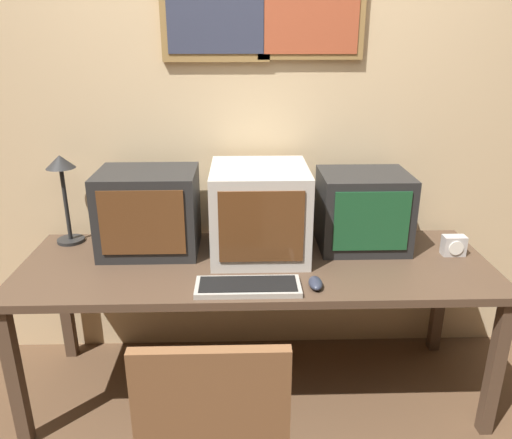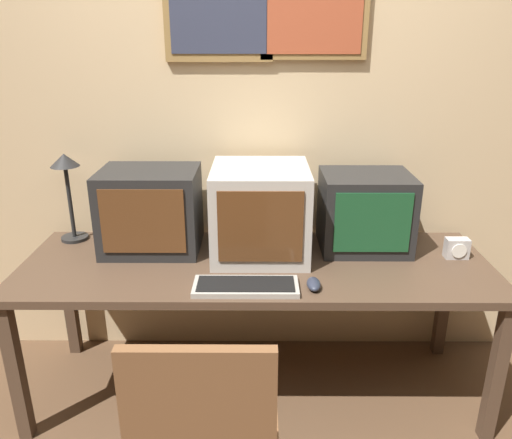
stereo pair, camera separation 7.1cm
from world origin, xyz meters
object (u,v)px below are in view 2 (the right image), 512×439
object	(u,v)px
keyboard_main	(246,286)
mouse_near_keyboard	(314,284)
monitor_center	(260,211)
monitor_right	(365,212)
desk_clock	(457,248)
monitor_left	(151,210)
desk_lamp	(67,178)

from	to	relation	value
keyboard_main	mouse_near_keyboard	bearing A→B (deg)	1.51
monitor_center	keyboard_main	distance (m)	0.42
monitor_right	desk_clock	world-z (taller)	monitor_right
monitor_left	mouse_near_keyboard	bearing A→B (deg)	-28.91
monitor_center	desk_clock	xyz separation A→B (m)	(0.91, -0.06, -0.16)
monitor_right	mouse_near_keyboard	size ratio (longest dim) A/B	3.83
desk_lamp	mouse_near_keyboard	bearing A→B (deg)	-24.03
desk_clock	monitor_right	bearing A→B (deg)	163.17
monitor_center	mouse_near_keyboard	world-z (taller)	monitor_center
keyboard_main	desk_lamp	size ratio (longest dim) A/B	0.97
keyboard_main	monitor_center	bearing A→B (deg)	80.83
monitor_left	monitor_right	xyz separation A→B (m)	(1.02, 0.02, -0.01)
mouse_near_keyboard	monitor_left	bearing A→B (deg)	151.09
keyboard_main	desk_clock	distance (m)	1.02
monitor_center	keyboard_main	world-z (taller)	monitor_center
monitor_center	monitor_right	bearing A→B (deg)	7.65
desk_lamp	monitor_center	bearing A→B (deg)	-9.45
desk_clock	monitor_center	bearing A→B (deg)	176.40
monitor_right	desk_clock	distance (m)	0.45
desk_clock	mouse_near_keyboard	bearing A→B (deg)	-156.39
monitor_left	monitor_right	bearing A→B (deg)	1.15
monitor_right	mouse_near_keyboard	world-z (taller)	monitor_right
monitor_center	desk_lamp	world-z (taller)	desk_lamp
mouse_near_keyboard	monitor_center	bearing A→B (deg)	121.20
mouse_near_keyboard	desk_lamp	bearing A→B (deg)	155.97
monitor_right	mouse_near_keyboard	distance (m)	0.54
desk_lamp	keyboard_main	bearing A→B (deg)	-30.74
monitor_right	desk_lamp	world-z (taller)	desk_lamp
desk_lamp	desk_clock	bearing A→B (deg)	-6.59
desk_lamp	monitor_right	bearing A→B (deg)	-3.55
mouse_near_keyboard	desk_clock	xyz separation A→B (m)	(0.69, 0.30, 0.03)
monitor_left	mouse_near_keyboard	world-z (taller)	monitor_left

